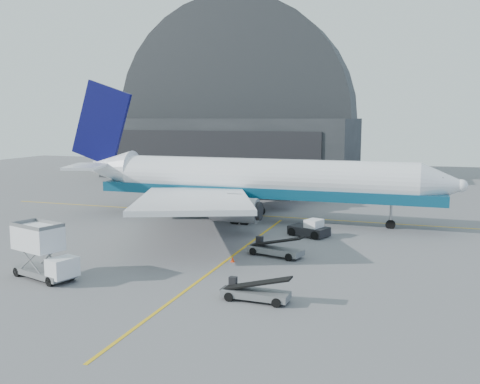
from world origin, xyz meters
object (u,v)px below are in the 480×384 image
(airliner, at_px, (248,180))
(catering_truck, at_px, (43,252))
(pushback_tug, at_px, (310,229))
(belt_loader_b, at_px, (275,249))
(belt_loader_a, at_px, (255,292))

(airliner, distance_m, catering_truck, 28.85)
(pushback_tug, bearing_deg, airliner, 164.82)
(catering_truck, relative_size, belt_loader_b, 1.14)
(airliner, height_order, belt_loader_a, airliner)
(airliner, bearing_deg, belt_loader_a, -71.25)
(pushback_tug, bearing_deg, catering_truck, -106.96)
(belt_loader_a, bearing_deg, belt_loader_b, 100.46)
(airliner, height_order, catering_truck, airliner)
(airliner, distance_m, belt_loader_a, 29.22)
(catering_truck, xyz_separation_m, pushback_tug, (16.62, 21.05, -1.34))
(pushback_tug, height_order, belt_loader_a, belt_loader_a)
(pushback_tug, xyz_separation_m, belt_loader_b, (-1.39, -8.96, -0.07))
(airliner, relative_size, belt_loader_b, 9.00)
(pushback_tug, bearing_deg, belt_loader_a, -67.66)
(belt_loader_a, bearing_deg, airliner, 110.77)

